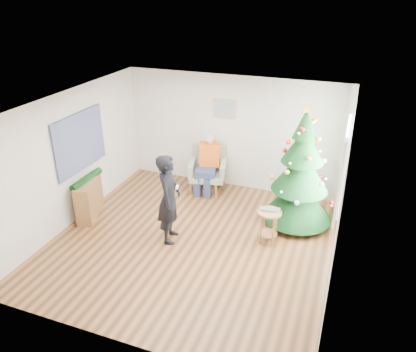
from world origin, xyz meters
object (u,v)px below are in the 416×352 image
at_px(christmas_tree, 301,173).
at_px(console, 89,198).
at_px(stool, 268,227).
at_px(standing_man, 169,199).
at_px(armchair, 208,174).

height_order(christmas_tree, console, christmas_tree).
height_order(stool, standing_man, standing_man).
relative_size(christmas_tree, armchair, 2.37).
distance_m(standing_man, console, 1.99).
relative_size(christmas_tree, console, 2.45).
bearing_deg(console, stool, -15.67).
xyz_separation_m(christmas_tree, console, (-4.04, -1.17, -0.70)).
bearing_deg(armchair, christmas_tree, -32.55).
bearing_deg(standing_man, stool, -87.16).
relative_size(standing_man, console, 1.71).
height_order(christmas_tree, stool, christmas_tree).
relative_size(stool, console, 0.67).
bearing_deg(christmas_tree, stool, -113.08).
bearing_deg(christmas_tree, armchair, 161.30).
xyz_separation_m(christmas_tree, standing_man, (-2.11, -1.39, -0.25)).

